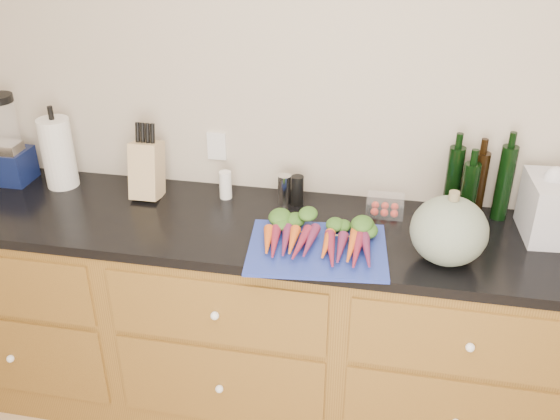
% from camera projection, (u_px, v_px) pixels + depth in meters
% --- Properties ---
extents(wall_back, '(4.10, 0.05, 2.60)m').
position_uv_depth(wall_back, '(363.00, 112.00, 2.47)').
color(wall_back, '#BDB09D').
rests_on(wall_back, ground).
extents(cabinets, '(3.60, 0.64, 0.90)m').
position_uv_depth(cabinets, '(344.00, 333.00, 2.59)').
color(cabinets, brown).
rests_on(cabinets, ground).
extents(countertop, '(3.64, 0.62, 0.04)m').
position_uv_depth(countertop, '(350.00, 236.00, 2.37)').
color(countertop, black).
rests_on(countertop, cabinets).
extents(cutting_board, '(0.53, 0.42, 0.01)m').
position_uv_depth(cutting_board, '(317.00, 249.00, 2.24)').
color(cutting_board, navy).
rests_on(cutting_board, countertop).
extents(carrots, '(0.40, 0.29, 0.06)m').
position_uv_depth(carrots, '(319.00, 237.00, 2.26)').
color(carrots, orange).
rests_on(carrots, cutting_board).
extents(squash, '(0.27, 0.27, 0.24)m').
position_uv_depth(squash, '(449.00, 231.00, 2.13)').
color(squash, '#596958').
rests_on(squash, countertop).
extents(blender_appliance, '(0.15, 0.15, 0.39)m').
position_uv_depth(blender_appliance, '(7.00, 145.00, 2.66)').
color(blender_appliance, '#0E1741').
rests_on(blender_appliance, countertop).
extents(paper_towel, '(0.13, 0.13, 0.30)m').
position_uv_depth(paper_towel, '(58.00, 153.00, 2.64)').
color(paper_towel, white).
rests_on(paper_towel, countertop).
extents(knife_block, '(0.12, 0.12, 0.23)m').
position_uv_depth(knife_block, '(147.00, 170.00, 2.57)').
color(knife_block, tan).
rests_on(knife_block, countertop).
extents(grinder_salt, '(0.05, 0.05, 0.12)m').
position_uv_depth(grinder_salt, '(225.00, 185.00, 2.58)').
color(grinder_salt, white).
rests_on(grinder_salt, countertop).
extents(grinder_pepper, '(0.05, 0.05, 0.13)m').
position_uv_depth(grinder_pepper, '(297.00, 190.00, 2.52)').
color(grinder_pepper, black).
rests_on(grinder_pepper, countertop).
extents(canister_chrome, '(0.05, 0.05, 0.12)m').
position_uv_depth(canister_chrome, '(284.00, 189.00, 2.53)').
color(canister_chrome, silver).
rests_on(canister_chrome, countertop).
extents(tomato_box, '(0.15, 0.12, 0.07)m').
position_uv_depth(tomato_box, '(385.00, 206.00, 2.47)').
color(tomato_box, white).
rests_on(tomato_box, countertop).
extents(bottles, '(0.25, 0.13, 0.30)m').
position_uv_depth(bottles, '(477.00, 185.00, 2.40)').
color(bottles, black).
rests_on(bottles, countertop).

